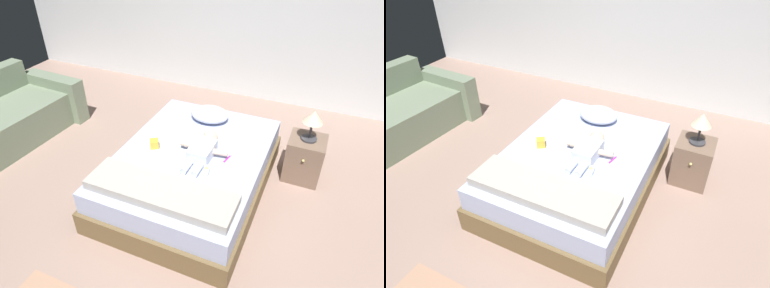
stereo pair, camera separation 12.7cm
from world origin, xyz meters
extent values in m
plane|color=gray|center=(0.00, 0.00, 0.00)|extent=(8.00, 8.00, 0.00)
cube|color=silver|center=(0.00, 3.00, 1.40)|extent=(8.00, 0.12, 2.80)
cube|color=brown|center=(0.08, 0.63, 0.12)|extent=(1.42, 1.95, 0.24)
cube|color=#A8B4DA|center=(0.08, 0.63, 0.35)|extent=(1.36, 1.87, 0.22)
ellipsoid|color=silver|center=(0.01, 1.29, 0.53)|extent=(0.43, 0.34, 0.15)
cube|color=silver|center=(0.19, 0.61, 0.52)|extent=(0.21, 0.31, 0.13)
sphere|color=beige|center=(0.19, 0.83, 0.54)|extent=(0.15, 0.15, 0.15)
cylinder|color=beige|center=(0.02, 0.66, 0.52)|extent=(0.14, 0.06, 0.06)
cylinder|color=beige|center=(0.36, 0.66, 0.52)|extent=(0.15, 0.07, 0.06)
cylinder|color=silver|center=(0.14, 0.38, 0.49)|extent=(0.06, 0.18, 0.06)
cylinder|color=silver|center=(0.24, 0.38, 0.49)|extent=(0.06, 0.18, 0.06)
cube|color=#BD2DAA|center=(0.42, 0.67, 0.47)|extent=(0.04, 0.12, 0.01)
cube|color=white|center=(0.44, 0.73, 0.48)|extent=(0.02, 0.03, 0.01)
cube|color=gray|center=(-2.32, 0.46, 0.22)|extent=(0.79, 1.54, 0.44)
cube|color=gray|center=(-2.27, 1.31, 0.29)|extent=(0.92, 0.25, 0.59)
cube|color=#755C4B|center=(1.09, 1.29, 0.24)|extent=(0.37, 0.37, 0.48)
sphere|color=tan|center=(1.09, 1.09, 0.35)|extent=(0.03, 0.03, 0.03)
cylinder|color=#333338|center=(1.09, 1.29, 0.49)|extent=(0.16, 0.16, 0.02)
cylinder|color=#333338|center=(1.09, 1.29, 0.59)|extent=(0.02, 0.02, 0.18)
cone|color=beige|center=(1.09, 1.29, 0.75)|extent=(0.20, 0.20, 0.13)
cube|color=#AAA499|center=(0.08, -0.03, 0.50)|extent=(1.27, 0.37, 0.08)
cube|color=gold|center=(-0.30, 0.57, 0.50)|extent=(0.12, 0.12, 0.09)
cylinder|color=white|center=(0.32, 0.40, 0.49)|extent=(0.07, 0.10, 0.06)
cone|color=#E4C071|center=(0.32, 0.40, 0.53)|extent=(0.04, 0.04, 0.02)
camera|label=1|loc=(1.13, -1.80, 2.40)|focal=31.47mm
camera|label=2|loc=(1.24, -1.74, 2.40)|focal=31.47mm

